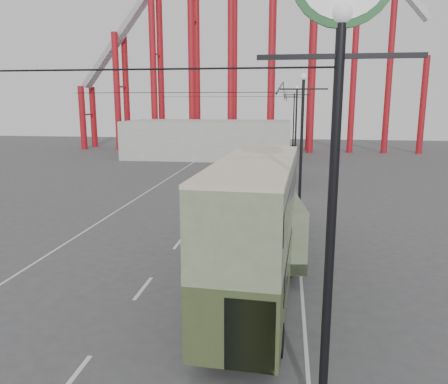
% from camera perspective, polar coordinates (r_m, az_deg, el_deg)
% --- Properties ---
extents(ground, '(160.00, 160.00, 0.00)m').
position_cam_1_polar(ground, '(14.84, -11.83, -18.69)').
color(ground, '#454547').
rests_on(ground, ground).
extents(road_markings, '(12.52, 120.00, 0.01)m').
position_cam_1_polar(road_markings, '(33.00, -1.59, -1.39)').
color(road_markings, silver).
rests_on(road_markings, ground).
extents(lamp_post_near, '(3.20, 0.44, 10.80)m').
position_cam_1_polar(lamp_post_near, '(9.04, 14.74, 13.99)').
color(lamp_post_near, black).
rests_on(lamp_post_near, ground).
extents(lamp_post_mid, '(3.20, 0.44, 9.32)m').
position_cam_1_polar(lamp_post_mid, '(30.12, 10.07, 6.19)').
color(lamp_post_mid, black).
rests_on(lamp_post_mid, ground).
extents(lamp_post_far, '(3.20, 0.44, 9.32)m').
position_cam_1_polar(lamp_post_far, '(52.06, 9.37, 8.43)').
color(lamp_post_far, black).
rests_on(lamp_post_far, ground).
extents(lamp_post_distant, '(3.20, 0.44, 9.32)m').
position_cam_1_polar(lamp_post_distant, '(74.04, 9.08, 9.34)').
color(lamp_post_distant, black).
rests_on(lamp_post_distant, ground).
extents(fairground_shed, '(22.00, 10.00, 5.00)m').
position_cam_1_polar(fairground_shed, '(60.13, -2.01, 6.90)').
color(fairground_shed, '#A7A7A2').
rests_on(fairground_shed, ground).
extents(double_decker_bus, '(3.06, 10.27, 5.45)m').
position_cam_1_polar(double_decker_bus, '(15.87, 4.07, -4.41)').
color(double_decker_bus, '#3D4826').
rests_on(double_decker_bus, ground).
extents(single_decker_green, '(3.88, 11.47, 3.18)m').
position_cam_1_polar(single_decker_green, '(22.97, 5.53, -2.64)').
color(single_decker_green, '#6C7D5B').
rests_on(single_decker_green, ground).
extents(single_decker_cream, '(2.97, 9.66, 2.97)m').
position_cam_1_polar(single_decker_cream, '(42.31, 6.03, 3.72)').
color(single_decker_cream, beige).
rests_on(single_decker_cream, ground).
extents(pedestrian, '(0.68, 0.51, 1.72)m').
position_cam_1_polar(pedestrian, '(19.29, -2.95, -8.31)').
color(pedestrian, black).
rests_on(pedestrian, ground).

